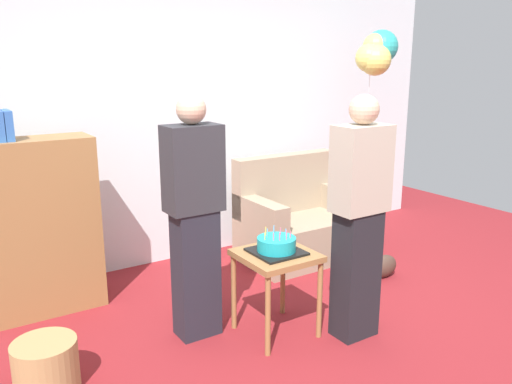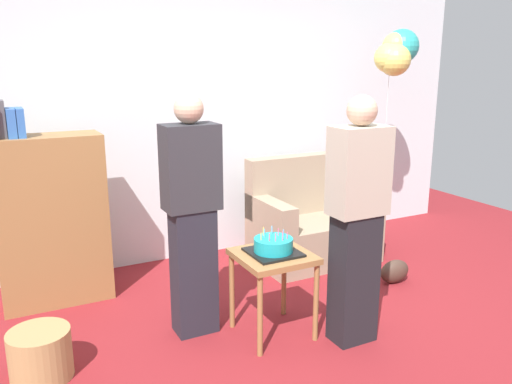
% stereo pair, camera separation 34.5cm
% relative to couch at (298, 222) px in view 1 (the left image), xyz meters
% --- Properties ---
extents(ground_plane, '(8.00, 8.00, 0.00)m').
position_rel_couch_xyz_m(ground_plane, '(-0.88, -1.40, -0.34)').
color(ground_plane, maroon).
extents(wall_back, '(6.00, 0.10, 2.70)m').
position_rel_couch_xyz_m(wall_back, '(-0.88, 0.65, 1.01)').
color(wall_back, silver).
rests_on(wall_back, ground_plane).
extents(couch, '(1.10, 0.70, 0.96)m').
position_rel_couch_xyz_m(couch, '(0.00, 0.00, 0.00)').
color(couch, gray).
rests_on(couch, ground_plane).
extents(bookshelf, '(0.80, 0.36, 1.56)m').
position_rel_couch_xyz_m(bookshelf, '(-2.26, 0.15, 0.33)').
color(bookshelf, olive).
rests_on(bookshelf, ground_plane).
extents(side_table, '(0.48, 0.48, 0.58)m').
position_rel_couch_xyz_m(side_table, '(-1.01, -1.08, 0.16)').
color(side_table, olive).
rests_on(side_table, ground_plane).
extents(birthday_cake, '(0.32, 0.32, 0.17)m').
position_rel_couch_xyz_m(birthday_cake, '(-1.01, -1.08, 0.29)').
color(birthday_cake, black).
rests_on(birthday_cake, side_table).
extents(person_blowing_candles, '(0.36, 0.22, 1.63)m').
position_rel_couch_xyz_m(person_blowing_candles, '(-1.47, -0.80, 0.49)').
color(person_blowing_candles, '#23232D').
rests_on(person_blowing_candles, ground_plane).
extents(person_holding_cake, '(0.36, 0.22, 1.63)m').
position_rel_couch_xyz_m(person_holding_cake, '(-0.58, -1.39, 0.49)').
color(person_holding_cake, black).
rests_on(person_holding_cake, ground_plane).
extents(wicker_basket, '(0.36, 0.36, 0.30)m').
position_rel_couch_xyz_m(wicker_basket, '(-2.48, -0.91, -0.19)').
color(wicker_basket, '#A88451').
rests_on(wicker_basket, ground_plane).
extents(handbag, '(0.28, 0.14, 0.20)m').
position_rel_couch_xyz_m(handbag, '(0.32, -0.81, -0.24)').
color(handbag, '#473328').
rests_on(handbag, ground_plane).
extents(balloon_bunch, '(0.45, 0.35, 2.12)m').
position_rel_couch_xyz_m(balloon_bunch, '(0.84, -0.08, 1.56)').
color(balloon_bunch, silver).
rests_on(balloon_bunch, ground_plane).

